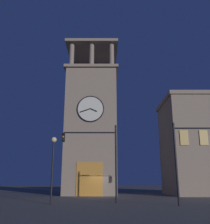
{
  "coord_description": "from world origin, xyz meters",
  "views": [
    {
      "loc": [
        -0.59,
        30.97,
        1.7
      ],
      "look_at": [
        -0.63,
        -4.39,
        11.36
      ],
      "focal_mm": 40.87,
      "sensor_mm": 36.0,
      "label": 1
    }
  ],
  "objects_px": {
    "traffic_signal_near": "(99,150)",
    "street_lamp": "(53,157)",
    "traffic_signal_far": "(192,149)",
    "clocktower": "(92,128)"
  },
  "relations": [
    {
      "from": "traffic_signal_far",
      "to": "traffic_signal_near",
      "type": "bearing_deg",
      "value": -16.97
    },
    {
      "from": "clocktower",
      "to": "traffic_signal_far",
      "type": "bearing_deg",
      "value": 118.02
    },
    {
      "from": "clocktower",
      "to": "traffic_signal_near",
      "type": "bearing_deg",
      "value": 95.59
    },
    {
      "from": "traffic_signal_near",
      "to": "street_lamp",
      "type": "relative_size",
      "value": 1.23
    },
    {
      "from": "clocktower",
      "to": "traffic_signal_far",
      "type": "height_order",
      "value": "clocktower"
    },
    {
      "from": "traffic_signal_near",
      "to": "clocktower",
      "type": "bearing_deg",
      "value": -84.41
    },
    {
      "from": "traffic_signal_far",
      "to": "street_lamp",
      "type": "xyz_separation_m",
      "value": [
        10.77,
        -1.22,
        -0.47
      ]
    },
    {
      "from": "clocktower",
      "to": "traffic_signal_far",
      "type": "xyz_separation_m",
      "value": [
        -8.47,
        15.92,
        -4.92
      ]
    },
    {
      "from": "traffic_signal_near",
      "to": "street_lamp",
      "type": "distance_m",
      "value": 3.81
    },
    {
      "from": "clocktower",
      "to": "traffic_signal_far",
      "type": "relative_size",
      "value": 3.89
    }
  ]
}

